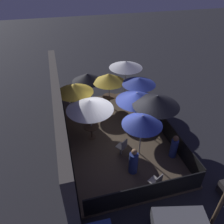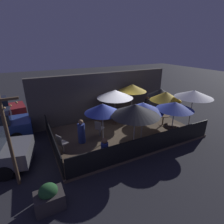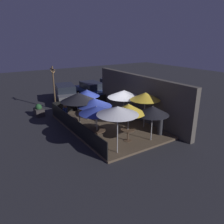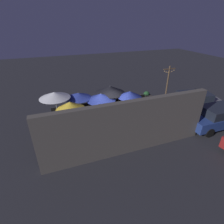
% 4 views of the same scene
% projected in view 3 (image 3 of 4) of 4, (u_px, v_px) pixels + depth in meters
% --- Properties ---
extents(ground_plane, '(60.00, 60.00, 0.00)m').
position_uv_depth(ground_plane, '(107.00, 126.00, 14.78)').
color(ground_plane, '#26262B').
extents(patio_deck, '(8.05, 4.90, 0.12)m').
position_uv_depth(patio_deck, '(107.00, 125.00, 14.76)').
color(patio_deck, brown).
rests_on(patio_deck, ground_plane).
extents(building_wall, '(9.65, 0.36, 3.21)m').
position_uv_depth(building_wall, '(139.00, 98.00, 15.65)').
color(building_wall, '#4C4742').
rests_on(building_wall, ground_plane).
extents(fence_front, '(7.85, 0.05, 0.95)m').
position_uv_depth(fence_front, '(74.00, 125.00, 13.35)').
color(fence_front, black).
rests_on(fence_front, patio_deck).
extents(fence_side_left, '(0.05, 4.70, 0.95)m').
position_uv_depth(fence_side_left, '(81.00, 104.00, 17.75)').
color(fence_side_left, black).
rests_on(fence_side_left, patio_deck).
extents(patio_umbrella_0, '(1.91, 1.91, 2.10)m').
position_uv_depth(patio_umbrella_0, '(97.00, 110.00, 11.67)').
color(patio_umbrella_0, '#B2B2B7').
rests_on(patio_umbrella_0, patio_deck).
extents(patio_umbrella_1, '(1.87, 1.87, 2.19)m').
position_uv_depth(patio_umbrella_1, '(128.00, 108.00, 11.81)').
color(patio_umbrella_1, '#B2B2B7').
rests_on(patio_umbrella_1, patio_deck).
extents(patio_umbrella_2, '(2.24, 2.24, 2.23)m').
position_uv_depth(patio_umbrella_2, '(124.00, 94.00, 14.68)').
color(patio_umbrella_2, '#B2B2B7').
rests_on(patio_umbrella_2, patio_deck).
extents(patio_umbrella_3, '(1.75, 1.75, 2.19)m').
position_uv_depth(patio_umbrella_3, '(87.00, 93.00, 15.04)').
color(patio_umbrella_3, '#B2B2B7').
rests_on(patio_umbrella_3, patio_deck).
extents(patio_umbrella_4, '(2.25, 2.25, 2.34)m').
position_uv_depth(patio_umbrella_4, '(78.00, 97.00, 13.54)').
color(patio_umbrella_4, '#B2B2B7').
rests_on(patio_umbrella_4, patio_deck).
extents(patio_umbrella_5, '(2.11, 2.11, 2.09)m').
position_uv_depth(patio_umbrella_5, '(95.00, 102.00, 13.20)').
color(patio_umbrella_5, '#B2B2B7').
rests_on(patio_umbrella_5, patio_deck).
extents(patio_umbrella_6, '(1.83, 1.83, 2.03)m').
position_uv_depth(patio_umbrella_6, '(153.00, 110.00, 11.93)').
color(patio_umbrella_6, '#B2B2B7').
rests_on(patio_umbrella_6, patio_deck).
extents(patio_umbrella_7, '(2.05, 2.05, 2.47)m').
position_uv_depth(patio_umbrella_7, '(118.00, 110.00, 10.40)').
color(patio_umbrella_7, '#B2B2B7').
rests_on(patio_umbrella_7, patio_deck).
extents(patio_umbrella_8, '(1.92, 1.92, 2.33)m').
position_uv_depth(patio_umbrella_8, '(145.00, 96.00, 13.65)').
color(patio_umbrella_8, '#B2B2B7').
rests_on(patio_umbrella_8, patio_deck).
extents(dining_table_0, '(0.94, 0.94, 0.73)m').
position_uv_depth(dining_table_0, '(97.00, 132.00, 12.09)').
color(dining_table_0, '#4C3828').
rests_on(dining_table_0, patio_deck).
extents(dining_table_1, '(0.81, 0.81, 0.71)m').
position_uv_depth(dining_table_1, '(128.00, 132.00, 12.25)').
color(dining_table_1, '#4C3828').
rests_on(dining_table_1, patio_deck).
extents(dining_table_2, '(0.77, 0.77, 0.73)m').
position_uv_depth(dining_table_2, '(124.00, 114.00, 15.14)').
color(dining_table_2, '#4C3828').
rests_on(dining_table_2, patio_deck).
extents(patio_chair_0, '(0.56, 0.56, 0.94)m').
position_uv_depth(patio_chair_0, '(98.00, 111.00, 15.82)').
color(patio_chair_0, gray).
rests_on(patio_chair_0, patio_deck).
extents(patio_chair_1, '(0.53, 0.53, 0.96)m').
position_uv_depth(patio_chair_1, '(77.00, 105.00, 17.21)').
color(patio_chair_1, gray).
rests_on(patio_chair_1, patio_deck).
extents(patron_0, '(0.40, 0.40, 1.20)m').
position_uv_depth(patron_0, '(66.00, 113.00, 15.20)').
color(patron_0, navy).
rests_on(patron_0, patio_deck).
extents(patron_1, '(0.53, 0.53, 1.28)m').
position_uv_depth(patron_1, '(90.00, 107.00, 16.56)').
color(patron_1, navy).
rests_on(patron_1, patio_deck).
extents(patron_2, '(0.48, 0.48, 1.29)m').
position_uv_depth(patron_2, '(161.00, 125.00, 13.06)').
color(patron_2, '#333338').
rests_on(patron_2, patio_deck).
extents(planter_box, '(0.90, 0.63, 0.94)m').
position_uv_depth(planter_box, '(39.00, 111.00, 16.64)').
color(planter_box, '#332D2D').
rests_on(planter_box, ground_plane).
extents(light_post, '(1.10, 0.12, 3.57)m').
position_uv_depth(light_post, '(54.00, 86.00, 17.67)').
color(light_post, brown).
rests_on(light_post, ground_plane).
extents(parked_car_0, '(4.80, 2.69, 1.62)m').
position_uv_depth(parked_car_0, '(65.00, 93.00, 20.14)').
color(parked_car_0, '#5B5B60').
rests_on(parked_car_0, ground_plane).
extents(parked_car_1, '(4.32, 1.88, 1.62)m').
position_uv_depth(parked_car_1, '(92.00, 90.00, 21.27)').
color(parked_car_1, navy).
rests_on(parked_car_1, ground_plane).
extents(parked_car_2, '(4.45, 2.19, 1.62)m').
position_uv_depth(parked_car_2, '(113.00, 87.00, 22.80)').
color(parked_car_2, maroon).
rests_on(parked_car_2, ground_plane).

